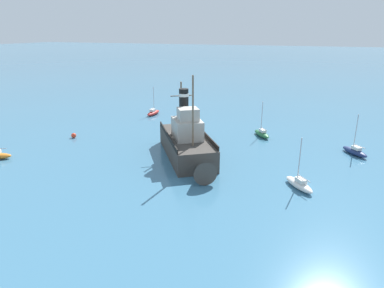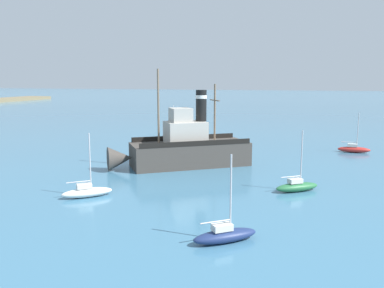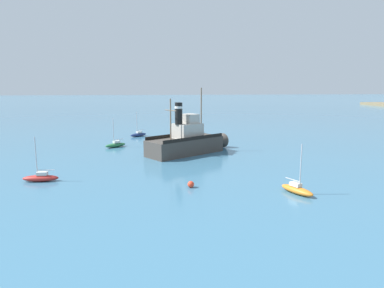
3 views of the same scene
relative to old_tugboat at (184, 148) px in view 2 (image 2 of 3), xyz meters
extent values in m
plane|color=teal|center=(0.60, -0.92, -1.83)|extent=(600.00, 600.00, 0.00)
cube|color=#423D38|center=(0.35, -0.51, -0.63)|extent=(10.46, 12.37, 2.40)
cone|color=#423D38|center=(-3.75, 5.41, -0.63)|extent=(3.30, 3.31, 2.35)
cube|color=#B2ADA3|center=(0.07, -0.09, 1.67)|extent=(4.74, 5.00, 2.20)
cube|color=#B2ADA3|center=(-0.22, 0.32, 3.47)|extent=(2.95, 2.90, 1.40)
cylinder|color=black|center=(1.03, -1.49, 4.37)|extent=(1.10, 1.10, 3.20)
cylinder|color=silver|center=(1.03, -1.49, 5.27)|extent=(1.16, 1.16, 0.35)
cylinder|color=#75604C|center=(-1.53, 2.21, 4.32)|extent=(0.20, 0.20, 7.50)
cylinder|color=#75604C|center=(1.89, -2.72, 3.57)|extent=(0.20, 0.20, 6.00)
cylinder|color=#75604C|center=(1.89, -2.72, 4.89)|extent=(2.20, 1.58, 0.12)
cube|color=black|center=(-1.42, -1.73, 0.82)|extent=(6.60, 9.43, 0.50)
cube|color=black|center=(2.12, 0.72, 0.82)|extent=(6.60, 9.43, 0.50)
ellipsoid|color=white|center=(-12.84, 3.62, -1.48)|extent=(3.32, 3.59, 0.70)
cube|color=silver|center=(-12.98, 3.77, -0.95)|extent=(1.20, 1.25, 0.36)
cylinder|color=#B7B7BC|center=(-12.65, 3.39, 0.97)|extent=(0.10, 0.10, 4.20)
cylinder|color=#B7B7BC|center=(-13.24, 4.07, -0.58)|extent=(1.24, 1.41, 0.08)
ellipsoid|color=#286B3D|center=(-6.55, -11.61, -1.48)|extent=(3.16, 3.70, 0.70)
cube|color=silver|center=(-6.67, -11.45, -0.95)|extent=(1.17, 1.26, 0.36)
cylinder|color=#B7B7BC|center=(-6.37, -11.85, 0.97)|extent=(0.10, 0.10, 4.20)
cylinder|color=#B7B7BC|center=(-6.91, -11.13, -0.58)|extent=(1.14, 1.49, 0.08)
ellipsoid|color=#B22823|center=(13.53, -17.48, -1.48)|extent=(1.19, 3.83, 0.70)
cube|color=silver|center=(13.53, -17.28, -0.95)|extent=(0.67, 1.12, 0.36)
cylinder|color=#B7B7BC|center=(13.52, -17.78, 0.97)|extent=(0.10, 0.10, 4.20)
cylinder|color=#B7B7BC|center=(13.54, -16.88, -0.58)|extent=(0.12, 1.80, 0.08)
ellipsoid|color=orange|center=(20.70, 8.47, -1.48)|extent=(3.91, 2.60, 0.70)
cube|color=silver|center=(20.52, 8.39, -0.95)|extent=(1.27, 1.04, 0.36)
cylinder|color=#B7B7BC|center=(20.97, 8.60, 0.97)|extent=(0.10, 0.10, 4.20)
cylinder|color=#B7B7BC|center=(20.15, 8.22, -0.58)|extent=(1.67, 0.83, 0.08)
ellipsoid|color=navy|center=(-18.28, -8.30, -1.48)|extent=(3.25, 3.64, 0.70)
cube|color=silver|center=(-18.41, -8.14, -0.95)|extent=(1.19, 1.26, 0.36)
cylinder|color=#B7B7BC|center=(-18.09, -8.53, 0.97)|extent=(0.10, 0.10, 4.20)
cylinder|color=#B7B7BC|center=(-18.66, -7.83, -0.58)|extent=(1.20, 1.45, 0.08)
sphere|color=red|center=(17.60, -1.49, -1.49)|extent=(0.68, 0.68, 0.68)
camera|label=1|loc=(-14.09, 34.69, 12.43)|focal=32.00mm
camera|label=2|loc=(-39.15, -12.73, 7.04)|focal=38.00mm
camera|label=3|loc=(51.07, -5.12, 8.56)|focal=32.00mm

